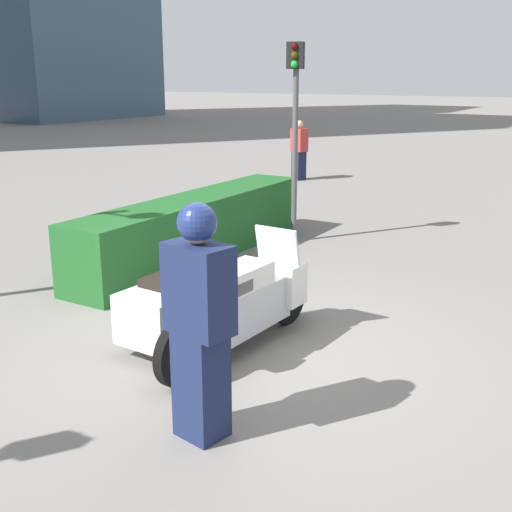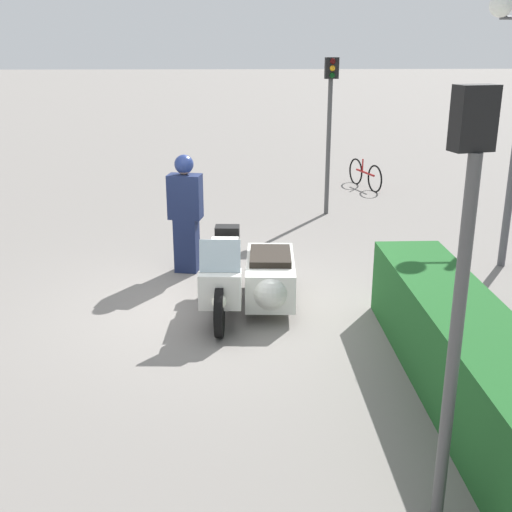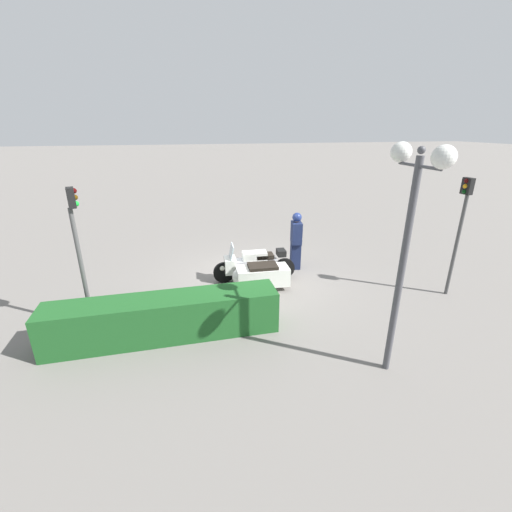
{
  "view_description": "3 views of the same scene",
  "coord_description": "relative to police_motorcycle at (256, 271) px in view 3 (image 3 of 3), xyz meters",
  "views": [
    {
      "loc": [
        -5.05,
        -3.1,
        2.67
      ],
      "look_at": [
        -0.05,
        -0.08,
        1.02
      ],
      "focal_mm": 45.0,
      "sensor_mm": 36.0,
      "label": 1
    },
    {
      "loc": [
        7.98,
        0.21,
        3.4
      ],
      "look_at": [
        0.94,
        0.5,
        1.04
      ],
      "focal_mm": 45.0,
      "sensor_mm": 36.0,
      "label": 2
    },
    {
      "loc": [
        2.08,
        9.11,
        4.29
      ],
      "look_at": [
        -0.04,
        0.29,
        0.83
      ],
      "focal_mm": 24.0,
      "sensor_mm": 36.0,
      "label": 3
    }
  ],
  "objects": [
    {
      "name": "ground_plane",
      "position": [
        -0.01,
        -0.46,
        -0.45
      ],
      "size": [
        160.0,
        160.0,
        0.0
      ],
      "primitive_type": "plane",
      "color": "slate"
    },
    {
      "name": "police_motorcycle",
      "position": [
        0.0,
        0.0,
        0.0
      ],
      "size": [
        2.42,
        1.29,
        1.14
      ],
      "rotation": [
        0.0,
        0.0,
        -0.06
      ],
      "color": "black",
      "rests_on": "ground"
    },
    {
      "name": "officer_rider",
      "position": [
        -1.52,
        -0.93,
        0.51
      ],
      "size": [
        0.39,
        0.54,
        1.82
      ],
      "rotation": [
        0.0,
        0.0,
        -0.19
      ],
      "color": "#192347",
      "rests_on": "ground"
    },
    {
      "name": "hedge_bush_curbside",
      "position": [
        2.48,
        2.04,
        0.01
      ],
      "size": [
        4.84,
        0.83,
        0.93
      ],
      "primitive_type": "cube",
      "color": "#1E5623",
      "rests_on": "ground"
    },
    {
      "name": "twin_lamp_post",
      "position": [
        -1.56,
        4.07,
        2.63
      ],
      "size": [
        0.33,
        1.28,
        4.06
      ],
      "color": "#4C4C51",
      "rests_on": "ground"
    },
    {
      "name": "traffic_light_near",
      "position": [
        4.08,
        1.25,
        1.64
      ],
      "size": [
        0.22,
        0.29,
        3.16
      ],
      "rotation": [
        0.0,
        0.0,
        3.38
      ],
      "color": "#4C4C4C",
      "rests_on": "ground"
    },
    {
      "name": "traffic_light_far",
      "position": [
        -4.89,
        1.74,
        1.62
      ],
      "size": [
        0.23,
        0.27,
        3.12
      ],
      "rotation": [
        0.0,
        0.0,
        0.05
      ],
      "color": "#4C4C4C",
      "rests_on": "ground"
    }
  ]
}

